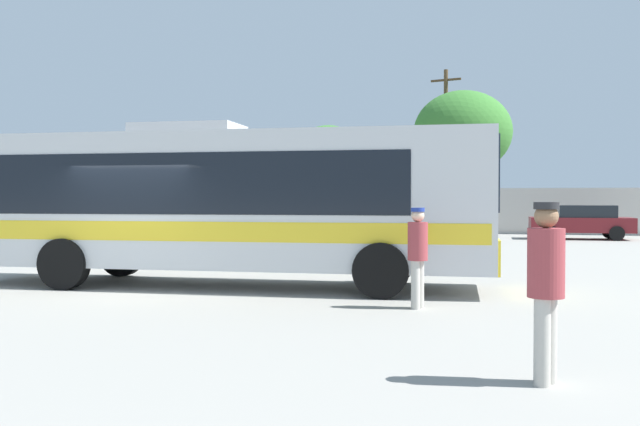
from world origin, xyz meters
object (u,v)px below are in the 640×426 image
Objects in this scene: coach_bus_silver_yellow at (220,199)px; parked_car_leftmost_grey at (182,219)px; passenger_waiting_on_apron at (546,281)px; utility_pole_near at (446,147)px; parked_car_second_grey at (295,220)px; attendant_by_bus_door at (418,251)px; roadside_tree_midleft at (328,159)px; roadside_tree_left at (224,159)px; roadside_tree_midright at (463,132)px; parked_car_third_dark_blue at (416,221)px; parked_car_rightmost_maroon at (582,221)px.

coach_bus_silver_yellow is 21.07m from parked_car_leftmost_grey.
coach_bus_silver_yellow is 6.16× the size of passenger_waiting_on_apron.
parked_car_second_grey is at bearing -129.19° from utility_pole_near.
roadside_tree_midleft is (-8.51, 27.97, 3.22)m from attendant_by_bus_door.
parked_car_leftmost_grey is at bearing -82.16° from roadside_tree_left.
roadside_tree_midleft is at bearing -7.06° from roadside_tree_left.
parked_car_third_dark_blue is at bearing -101.41° from roadside_tree_midright.
parked_car_second_grey is (5.94, 0.36, -0.01)m from parked_car_leftmost_grey.
parked_car_rightmost_maroon is at bearing 1.59° from parked_car_second_grey.
passenger_waiting_on_apron is 29.67m from parked_car_leftmost_grey.
passenger_waiting_on_apron reaches higher than parked_car_second_grey.
roadside_tree_midleft is (-0.09, 7.09, 3.41)m from parked_car_second_grey.
passenger_waiting_on_apron is 25.31m from parked_car_third_dark_blue.
attendant_by_bus_door is (4.39, -1.98, -0.86)m from coach_bus_silver_yellow.
passenger_waiting_on_apron is 34.09m from roadside_tree_midleft.
passenger_waiting_on_apron reaches higher than attendant_by_bus_door.
parked_car_second_grey is 0.78× the size of roadside_tree_left.
parked_car_third_dark_blue is 15.85m from roadside_tree_left.
attendant_by_bus_door is at bearing -68.03° from parked_car_second_grey.
parked_car_third_dark_blue is (5.97, -0.31, 0.02)m from parked_car_second_grey.
passenger_waiting_on_apron is at bearing -67.99° from attendant_by_bus_door.
attendant_by_bus_door is at bearing -73.08° from roadside_tree_midleft.
utility_pole_near is at bearing 85.20° from parked_car_third_dark_blue.
coach_bus_silver_yellow is 2.58× the size of parked_car_leftmost_grey.
coach_bus_silver_yellow is 1.92× the size of roadside_tree_left.
parked_car_rightmost_maroon is at bearing -49.66° from utility_pole_near.
passenger_waiting_on_apron is 0.30× the size of roadside_tree_midleft.
attendant_by_bus_door is 29.30m from roadside_tree_midright.
roadside_tree_midleft reaches higher than parked_car_second_grey.
roadside_tree_left is 0.72× the size of roadside_tree_midright.
parked_car_second_grey is 5.98m from parked_car_third_dark_blue.
passenger_waiting_on_apron is (1.77, -4.39, 0.07)m from attendant_by_bus_door.
parked_car_leftmost_grey is at bearing 125.00° from attendant_by_bus_door.
passenger_waiting_on_apron is 25.82m from parked_car_rightmost_maroon.
parked_car_third_dark_blue is (-2.45, 20.56, -0.18)m from attendant_by_bus_door.
utility_pole_near is (-3.51, 33.46, 3.81)m from passenger_waiting_on_apron.
roadside_tree_midright is (-2.54, 33.30, 4.60)m from passenger_waiting_on_apron.
attendant_by_bus_door is 0.37× the size of parked_car_second_grey.
attendant_by_bus_door is at bearing -88.48° from roadside_tree_midright.
passenger_waiting_on_apron is 37.59m from roadside_tree_left.
roadside_tree_left is at bearing 147.65° from parked_car_third_dark_blue.
roadside_tree_left reaches higher than parked_car_third_dark_blue.
utility_pole_near is (-6.65, 7.83, 4.04)m from parked_car_rightmost_maroon.
roadside_tree_midleft is (-10.28, 32.35, 3.15)m from passenger_waiting_on_apron.
parked_car_leftmost_grey is 0.98× the size of parked_car_rightmost_maroon.
parked_car_second_grey is at bearing -178.41° from parked_car_rightmost_maroon.
passenger_waiting_on_apron is at bearing -57.06° from parked_car_leftmost_grey.
parked_car_leftmost_grey is at bearing -177.83° from parked_car_rightmost_maroon.
parked_car_leftmost_grey is 19.29m from parked_car_rightmost_maroon.
parked_car_third_dark_blue is at bearing -174.72° from parked_car_rightmost_maroon.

